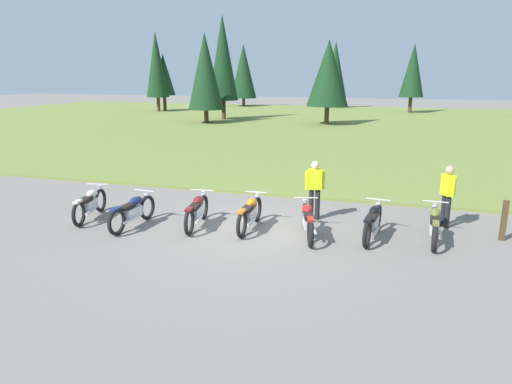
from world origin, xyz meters
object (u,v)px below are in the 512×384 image
Objects in this scene: motorcycle_cream at (90,204)px; motorcycle_navy at (133,211)px; trail_marker_post at (504,221)px; motorcycle_maroon at (197,211)px; motorcycle_black at (373,222)px; motorcycle_olive at (434,224)px; rider_checking_bike at (447,193)px; rider_in_hivis_vest at (315,187)px; motorcycle_orange at (250,213)px; motorcycle_red at (308,220)px.

motorcycle_navy is at bearing -10.87° from motorcycle_cream.
trail_marker_post is at bearing 7.50° from motorcycle_cream.
motorcycle_maroon is 1.00× the size of motorcycle_black.
motorcycle_olive is (9.19, 0.83, 0.00)m from motorcycle_cream.
trail_marker_post reaches higher than motorcycle_olive.
motorcycle_olive is 1.26× the size of rider_checking_bike.
motorcycle_maroon is at bearing 4.01° from motorcycle_cream.
motorcycle_olive is 3.29m from rider_in_hivis_vest.
rider_checking_bike is at bearing 18.74° from motorcycle_orange.
motorcycle_olive is at bearing 8.38° from motorcycle_navy.
motorcycle_maroon is at bearing -163.43° from rider_checking_bike.
motorcycle_red is at bearing 7.00° from motorcycle_navy.
motorcycle_red is at bearing -169.52° from motorcycle_olive.
rider_checking_bike reaches higher than trail_marker_post.
motorcycle_cream is 0.99× the size of motorcycle_maroon.
motorcycle_maroon is 1.00× the size of motorcycle_olive.
motorcycle_olive is at bearing 5.74° from motorcycle_maroon.
motorcycle_maroon and motorcycle_olive have the same top height.
motorcycle_cream is 10.92m from trail_marker_post.
motorcycle_olive is (1.44, 0.20, 0.00)m from motorcycle_black.
motorcycle_orange is 1.00× the size of motorcycle_black.
trail_marker_post reaches higher than motorcycle_cream.
motorcycle_navy is 1.71m from motorcycle_maroon.
motorcycle_cream is 9.23m from motorcycle_olive.
trail_marker_post reaches higher than motorcycle_orange.
motorcycle_black is at bearing 8.52° from motorcycle_navy.
rider_in_hivis_vest is (-1.67, 1.13, 0.51)m from motorcycle_black.
motorcycle_red is at bearing -86.43° from rider_in_hivis_vest.
motorcycle_cream is at bearing -177.51° from motorcycle_red.
motorcycle_orange is (3.05, 0.74, 0.00)m from motorcycle_navy.
rider_in_hivis_vest is at bearing 28.00° from motorcycle_maroon.
motorcycle_cream is at bearing -163.82° from rider_in_hivis_vest.
rider_checking_bike is at bearing 12.51° from motorcycle_cream.
rider_in_hivis_vest is (4.53, 2.06, 0.51)m from motorcycle_navy.
motorcycle_orange is 4.61m from motorcycle_olive.
motorcycle_maroon is 3.32m from rider_in_hivis_vest.
motorcycle_black is at bearing 4.64° from motorcycle_cream.
rider_in_hivis_vest reaches higher than motorcycle_red.
motorcycle_olive is 1.44m from rider_checking_bike.
motorcycle_black is 3.18m from trail_marker_post.
motorcycle_black is at bearing -34.21° from rider_in_hivis_vest.
rider_in_hivis_vest is 1.65× the size of trail_marker_post.
rider_checking_bike reaches higher than motorcycle_orange.
motorcycle_olive is at bearing 4.83° from motorcycle_orange.
motorcycle_cream and motorcycle_black have the same top height.
motorcycle_orange is at bearing -175.17° from motorcycle_olive.
motorcycle_olive is 1.26× the size of rider_in_hivis_vest.
motorcycle_maroon is 1.25× the size of rider_checking_bike.
motorcycle_navy is 1.00× the size of motorcycle_black.
rider_in_hivis_vest is (-0.09, 1.50, 0.51)m from motorcycle_red.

